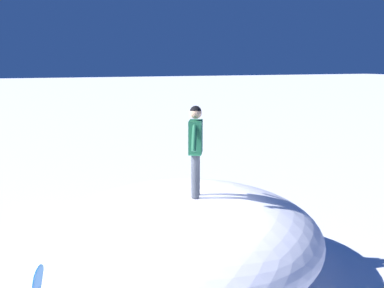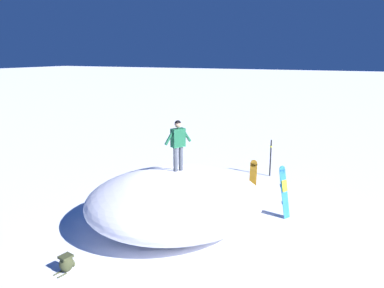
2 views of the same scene
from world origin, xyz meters
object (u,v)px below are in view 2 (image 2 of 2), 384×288
at_px(snowboard_primary_upright, 253,180).
at_px(snowboard_secondary_upright, 284,191).
at_px(snowboarder_standing, 178,141).
at_px(backpack_far, 67,263).
at_px(trail_marker_pole, 271,157).
at_px(backpack_near, 246,207).

bearing_deg(snowboard_primary_upright, snowboard_secondary_upright, 145.99).
distance_m(snowboarder_standing, backpack_far, 4.67).
xyz_separation_m(snowboarder_standing, trail_marker_pole, (-1.49, -5.89, -1.79)).
distance_m(snowboard_primary_upright, snowboard_secondary_upright, 1.60).
relative_size(snowboarder_standing, backpack_near, 2.96).
distance_m(snowboard_primary_upright, backpack_near, 1.27).
height_order(snowboarder_standing, trail_marker_pole, snowboarder_standing).
bearing_deg(backpack_far, backpack_near, -118.16).
bearing_deg(snowboarder_standing, trail_marker_pole, -104.20).
bearing_deg(trail_marker_pole, backpack_near, 93.49).
bearing_deg(snowboard_secondary_upright, backpack_far, 53.80).
height_order(backpack_far, trail_marker_pole, trail_marker_pole).
relative_size(snowboarder_standing, snowboard_primary_upright, 1.03).
xyz_separation_m(snowboarder_standing, backpack_far, (1.15, 3.82, -2.43)).
height_order(backpack_near, trail_marker_pole, trail_marker_pole).
relative_size(snowboard_secondary_upright, backpack_far, 3.05).
xyz_separation_m(backpack_far, trail_marker_pole, (-2.65, -9.71, 0.64)).
height_order(snowboarder_standing, backpack_near, snowboarder_standing).
height_order(snowboard_secondary_upright, backpack_far, snowboard_secondary_upright).
relative_size(snowboard_secondary_upright, trail_marker_pole, 1.05).
bearing_deg(trail_marker_pole, snowboard_primary_upright, 92.88).
bearing_deg(snowboard_primary_upright, snowboarder_standing, 58.65).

